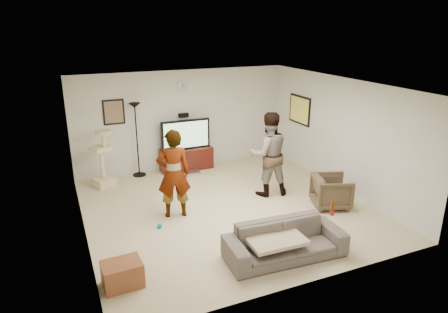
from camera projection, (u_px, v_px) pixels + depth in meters
name	position (u px, v px, depth m)	size (l,w,h in m)	color
floor	(227.00, 208.00, 8.24)	(5.50, 5.50, 0.02)	tan
ceiling	(227.00, 85.00, 7.44)	(5.50, 5.50, 0.02)	white
wall_back	(183.00, 120.00, 10.23)	(5.50, 0.04, 2.50)	beige
wall_front	(309.00, 206.00, 5.45)	(5.50, 0.04, 2.50)	beige
wall_left	(78.00, 169.00, 6.80)	(0.04, 5.50, 2.50)	beige
wall_right	(340.00, 135.00, 8.88)	(0.04, 5.50, 2.50)	beige
wall_clock	(182.00, 86.00, 9.93)	(0.26, 0.26, 0.04)	white
wall_speaker	(184.00, 115.00, 10.14)	(0.25, 0.10, 0.10)	black
picture_back	(114.00, 112.00, 9.46)	(0.42, 0.03, 0.52)	brown
picture_right	(300.00, 110.00, 10.18)	(0.03, 0.78, 0.62)	#EFE250
tv_stand	(186.00, 159.00, 10.32)	(1.33, 0.45, 0.55)	#360F0A
console_box	(191.00, 173.00, 10.05)	(0.40, 0.30, 0.07)	#B2B1BB
tv	(186.00, 134.00, 10.11)	(1.25, 0.08, 0.74)	black
tv_screen	(186.00, 135.00, 10.07)	(1.15, 0.01, 0.65)	#7CEB38
floor_lamp	(137.00, 140.00, 9.70)	(0.32, 0.32, 1.81)	black
cat_tree	(102.00, 159.00, 9.14)	(0.43, 0.43, 1.33)	beige
person_left	(174.00, 174.00, 7.64)	(0.64, 0.42, 1.75)	#96969D
person_right	(268.00, 154.00, 8.63)	(0.90, 0.70, 1.84)	navy
sofa	(285.00, 241.00, 6.45)	(1.94, 0.76, 0.57)	#504A45
throw_blanket	(274.00, 238.00, 6.34)	(0.90, 0.70, 0.06)	#C5AD8F
beer_bottle	(333.00, 208.00, 6.65)	(0.06, 0.06, 0.25)	#4B2807
armchair	(331.00, 191.00, 8.21)	(0.70, 0.72, 0.66)	#453727
side_table	(122.00, 274.00, 5.77)	(0.56, 0.42, 0.37)	brown
toy_ball	(160.00, 226.00, 7.42)	(0.09, 0.09, 0.09)	#0672A9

